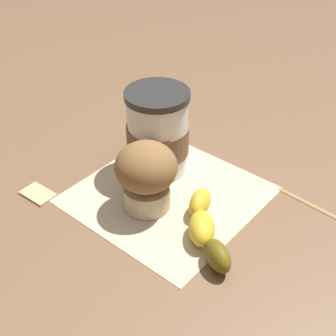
{
  "coord_description": "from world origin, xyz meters",
  "views": [
    {
      "loc": [
        0.42,
        -0.33,
        0.45
      ],
      "look_at": [
        0.0,
        0.0,
        0.05
      ],
      "focal_mm": 50.0,
      "sensor_mm": 36.0,
      "label": 1
    }
  ],
  "objects_px": {
    "coffee_cup": "(158,133)",
    "banana": "(205,228)",
    "muffin": "(147,174)",
    "sugar_packet": "(38,193)"
  },
  "relations": [
    {
      "from": "coffee_cup",
      "to": "banana",
      "type": "xyz_separation_m",
      "value": [
        0.16,
        -0.05,
        -0.05
      ]
    },
    {
      "from": "muffin",
      "to": "sugar_packet",
      "type": "bearing_deg",
      "value": -137.45
    },
    {
      "from": "coffee_cup",
      "to": "sugar_packet",
      "type": "distance_m",
      "value": 0.2
    },
    {
      "from": "muffin",
      "to": "coffee_cup",
      "type": "bearing_deg",
      "value": 133.03
    },
    {
      "from": "muffin",
      "to": "banana",
      "type": "bearing_deg",
      "value": 11.8
    },
    {
      "from": "coffee_cup",
      "to": "banana",
      "type": "height_order",
      "value": "coffee_cup"
    },
    {
      "from": "coffee_cup",
      "to": "sugar_packet",
      "type": "xyz_separation_m",
      "value": [
        -0.06,
        -0.18,
        -0.06
      ]
    },
    {
      "from": "muffin",
      "to": "banana",
      "type": "relative_size",
      "value": 0.73
    },
    {
      "from": "coffee_cup",
      "to": "sugar_packet",
      "type": "relative_size",
      "value": 2.68
    },
    {
      "from": "coffee_cup",
      "to": "muffin",
      "type": "xyz_separation_m",
      "value": [
        0.06,
        -0.07,
        -0.01
      ]
    }
  ]
}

